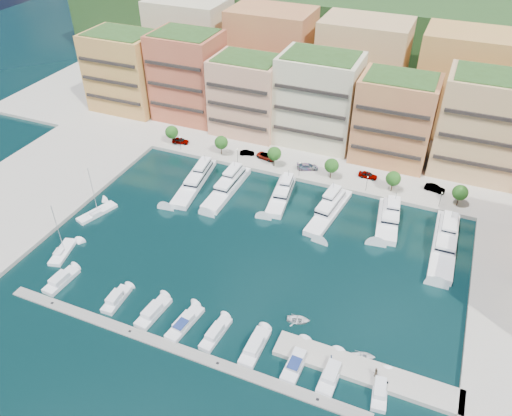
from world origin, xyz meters
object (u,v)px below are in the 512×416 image
object	(u,v)px
tree_1	(221,143)
tender_2	(364,357)
yacht_6	(445,241)
lamppost_0	(180,141)
cruiser_8	(331,374)
lamppost_3	(367,181)
yacht_5	(388,218)
cruiser_5	(216,334)
sailboat_1	(97,213)
tree_0	(172,132)
car_0	(180,141)
car_4	(368,175)
car_1	(247,153)
tree_3	(332,166)
cruiser_9	(380,390)
sailboat_0	(63,253)
cruiser_3	(153,312)
yacht_1	(196,180)
lamppost_1	(237,153)
person_0	(331,358)
tree_5	(460,193)
tender_0	(299,320)
person_1	(375,372)
lamppost_2	(299,167)
car_3	(307,167)
car_5	(435,188)
tree_4	(393,179)
cruiser_6	(255,347)
cruiser_4	(185,323)
cruiser_0	(61,281)
yacht_3	(282,194)
cruiser_2	(116,300)
tree_2	(274,154)

from	to	relation	value
tree_1	tender_2	size ratio (longest dim) A/B	1.38
tree_1	yacht_6	size ratio (longest dim) A/B	0.23
lamppost_0	cruiser_8	xyz separation A→B (m)	(60.76, -55.80, -3.28)
lamppost_3	yacht_5	distance (m)	12.54
cruiser_5	sailboat_1	size ratio (longest dim) A/B	0.63
tree_0	car_0	distance (m)	3.68
car_4	car_1	bearing A→B (deg)	95.78
yacht_6	tree_3	bearing A→B (deg)	153.31
cruiser_9	sailboat_0	bearing A→B (deg)	174.16
cruiser_3	lamppost_3	bearing A→B (deg)	63.05
cruiser_3	car_4	size ratio (longest dim) A/B	1.74
yacht_1	sailboat_0	distance (m)	38.40
tree_0	lamppost_1	size ratio (longest dim) A/B	1.35
sailboat_0	person_0	world-z (taller)	sailboat_0
tree_3	cruiser_8	xyz separation A→B (m)	(16.76, -58.10, -4.20)
tree_5	tender_0	bearing A→B (deg)	-116.24
tree_1	tree_5	xyz separation A→B (m)	(64.00, 0.00, 0.00)
tree_0	person_1	xyz separation A→B (m)	(71.59, -55.98, -2.81)
lamppost_2	yacht_6	xyz separation A→B (m)	(38.83, -13.20, -2.62)
lamppost_1	lamppost_2	distance (m)	18.00
tree_1	cruiser_8	distance (m)	75.97
cruiser_5	car_0	distance (m)	71.90
car_3	car_5	bearing A→B (deg)	-108.73
tree_4	lamppost_0	bearing A→B (deg)	-177.80
lamppost_0	yacht_1	xyz separation A→B (m)	(11.64, -12.67, -2.73)
cruiser_6	car_1	distance (m)	66.59
lamppost_3	sailboat_1	xyz separation A→B (m)	(-58.13, -33.78, -3.52)
tree_3	lamppost_0	xyz separation A→B (m)	(-44.00, -2.30, -0.92)
lamppost_0	car_0	distance (m)	4.36
lamppost_2	lamppost_1	bearing A→B (deg)	180.00
tree_0	cruiser_4	xyz separation A→B (m)	(36.50, -58.12, -4.17)
car_5	person_1	world-z (taller)	person_1
person_1	sailboat_0	bearing A→B (deg)	-41.73
tree_5	cruiser_0	bearing A→B (deg)	-141.24
lamppost_3	cruiser_9	world-z (taller)	lamppost_3
cruiser_6	car_5	world-z (taller)	car_5
cruiser_9	car_4	distance (m)	63.91
lamppost_0	car_0	world-z (taller)	lamppost_0
cruiser_0	sailboat_1	world-z (taller)	sailboat_1
person_0	yacht_1	bearing A→B (deg)	15.14
tender_2	car_3	distance (m)	60.97
cruiser_0	sailboat_0	distance (m)	9.27
yacht_3	cruiser_2	bearing A→B (deg)	-111.00
tree_2	car_5	xyz separation A→B (m)	(42.17, 4.21, -2.91)
tree_4	cruiser_5	world-z (taller)	tree_4
lamppost_1	sailboat_1	distance (m)	40.54
cruiser_8	tree_4	bearing A→B (deg)	90.75
tree_5	yacht_5	bearing A→B (deg)	-140.39
lamppost_0	cruiser_8	distance (m)	82.56
tree_1	car_4	distance (m)	41.38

